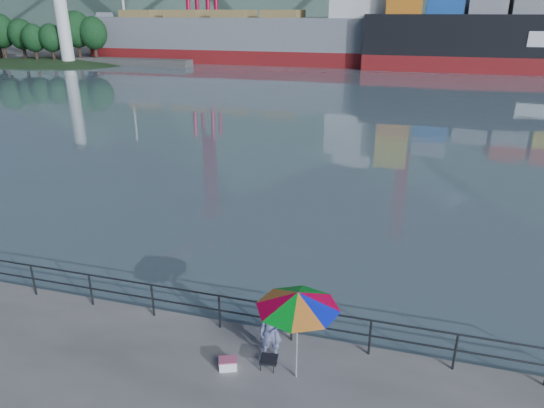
{
  "coord_description": "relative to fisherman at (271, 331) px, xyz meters",
  "views": [
    {
      "loc": [
        5.4,
        -8.5,
        8.03
      ],
      "look_at": [
        1.24,
        6.0,
        2.0
      ],
      "focal_mm": 32.0,
      "sensor_mm": 36.0,
      "label": 1
    }
  ],
  "objects": [
    {
      "name": "beach_umbrella",
      "position": [
        0.76,
        -0.5,
        1.33
      ],
      "size": [
        2.07,
        2.07,
        2.32
      ],
      "color": "white",
      "rests_on": "ground"
    },
    {
      "name": "lighthouse_islet",
      "position": [
        -57.65,
        61.11,
        -0.53
      ],
      "size": [
        48.0,
        26.4,
        19.2
      ],
      "color": "#263F1E",
      "rests_on": "ground"
    },
    {
      "name": "harbor_water",
      "position": [
        -2.68,
        129.11,
        -0.79
      ],
      "size": [
        500.0,
        280.0,
        0.0
      ],
      "primitive_type": "cube",
      "color": "slate",
      "rests_on": "ground"
    },
    {
      "name": "fishing_rod",
      "position": [
        -0.1,
        0.96,
        -0.79
      ],
      "size": [
        0.21,
        1.54,
        1.09
      ],
      "primitive_type": "cylinder",
      "rotation": [
        0.96,
        0.0,
        -0.13
      ],
      "color": "black",
      "rests_on": "ground"
    },
    {
      "name": "guardrail",
      "position": [
        -2.68,
        0.81,
        -0.27
      ],
      "size": [
        22.0,
        0.06,
        1.03
      ],
      "color": "#2D3033",
      "rests_on": "ground"
    },
    {
      "name": "folding_stool",
      "position": [
        0.05,
        -0.36,
        -0.65
      ],
      "size": [
        0.46,
        0.46,
        0.27
      ],
      "color": "black",
      "rests_on": "ground"
    },
    {
      "name": "fisherman",
      "position": [
        0.0,
        0.0,
        0.0
      ],
      "size": [
        0.67,
        0.55,
        1.59
      ],
      "primitive_type": "imported",
      "rotation": [
        0.0,
        0.0,
        0.33
      ],
      "color": "navy",
      "rests_on": "ground"
    },
    {
      "name": "bulk_carrier",
      "position": [
        -22.49,
        72.92,
        3.25
      ],
      "size": [
        57.06,
        9.88,
        14.5
      ],
      "color": "maroon",
      "rests_on": "ground"
    },
    {
      "name": "cooler_bag",
      "position": [
        -0.89,
        -0.67,
        -0.67
      ],
      "size": [
        0.5,
        0.42,
        0.24
      ],
      "primitive_type": "cube",
      "rotation": [
        0.0,
        0.0,
        0.38
      ],
      "color": "white",
      "rests_on": "ground"
    },
    {
      "name": "far_dock",
      "position": [
        7.32,
        92.11,
        -0.79
      ],
      "size": [
        200.0,
        40.0,
        0.4
      ],
      "primitive_type": "cube",
      "color": "#514F4C",
      "rests_on": "ground"
    }
  ]
}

